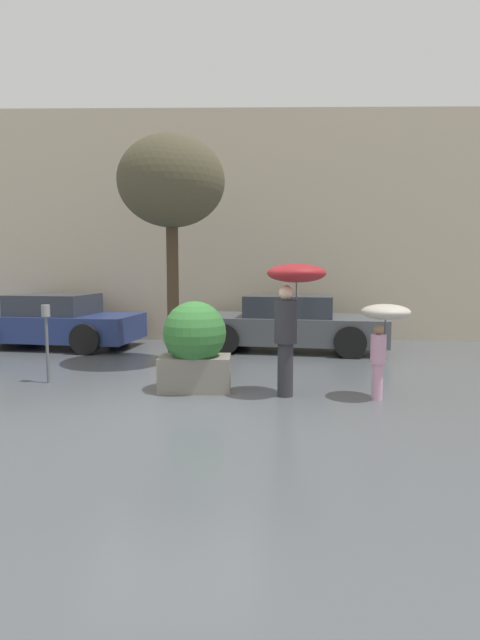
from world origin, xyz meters
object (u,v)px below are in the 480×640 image
object	(u,v)px
planter_box	(195,344)
person_adult	(292,297)
parked_car_far	(55,322)
street_tree	(171,184)
person_child	(384,324)
parked_car_near	(289,324)
parking_meter	(46,327)

from	to	relation	value
planter_box	person_adult	distance (m)	1.71
planter_box	person_adult	world-z (taller)	person_adult
parked_car_far	street_tree	distance (m)	4.92
person_child	parked_car_near	xyz separation A→B (m)	(-1.00, 4.44, -0.52)
person_child	person_adult	bearing A→B (deg)	157.28
person_child	parked_car_far	bearing A→B (deg)	129.30
person_adult	parked_car_far	world-z (taller)	person_adult
parked_car_near	planter_box	bearing A→B (deg)	164.73
planter_box	person_child	bearing A→B (deg)	-9.90
person_adult	planter_box	bearing A→B (deg)	165.20
parked_car_far	parking_meter	xyz separation A→B (m)	(1.34, -3.80, 0.34)
person_adult	person_child	size ratio (longest dim) A/B	1.42
planter_box	person_child	size ratio (longest dim) A/B	1.01
planter_box	street_tree	bearing A→B (deg)	107.43
person_adult	parking_meter	xyz separation A→B (m)	(-4.04, 0.79, -0.56)
person_adult	street_tree	size ratio (longest dim) A/B	0.45
person_child	parked_car_near	size ratio (longest dim) A/B	0.30
planter_box	parking_meter	world-z (taller)	planter_box
street_tree	parking_meter	bearing A→B (deg)	-140.66
planter_box	parking_meter	bearing A→B (deg)	169.43
person_child	street_tree	xyz separation A→B (m)	(-3.46, 2.52, 2.42)
person_adult	street_tree	bearing A→B (deg)	129.52
person_adult	parked_car_near	distance (m)	4.38
planter_box	person_child	xyz separation A→B (m)	(2.82, -0.49, 0.38)
planter_box	parked_car_far	world-z (taller)	planter_box
person_adult	person_child	distance (m)	1.39
person_adult	parked_car_near	bearing A→B (deg)	82.97
parked_car_near	street_tree	world-z (taller)	street_tree
person_child	parked_car_far	size ratio (longest dim) A/B	0.33
person_adult	parking_meter	size ratio (longest dim) A/B	1.51
parked_car_near	parking_meter	xyz separation A→B (m)	(-4.36, -3.48, 0.34)
planter_box	street_tree	distance (m)	3.52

